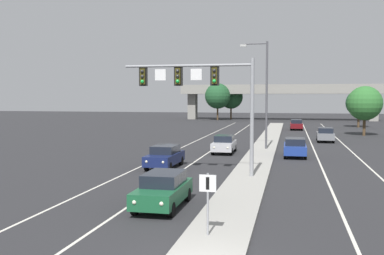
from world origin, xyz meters
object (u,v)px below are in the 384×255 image
tree_far_left_a (218,96)px  car_oncoming_green (163,189)px  car_receding_blue (295,147)px  median_sign_post (208,195)px  street_lamp_median (264,88)px  tree_far_right_c (365,103)px  car_receding_grey (325,134)px  overhead_signal_mast (205,89)px  car_oncoming_silver (224,144)px  car_receding_darkred (296,124)px  tree_far_right_a (359,103)px  car_oncoming_navy (165,156)px  tree_far_left_c (231,97)px

tree_far_left_a → car_oncoming_green: bearing=-82.7°
car_oncoming_green → car_receding_blue: 19.94m
median_sign_post → tree_far_left_a: 81.96m
street_lamp_median → tree_far_right_c: size_ratio=1.56×
car_receding_grey → car_oncoming_green: bearing=-106.0°
overhead_signal_mast → car_receding_grey: overhead_signal_mast is taller
car_oncoming_silver → car_receding_darkred: size_ratio=1.00×
tree_far_right_c → car_receding_blue: bearing=-111.2°
street_lamp_median → tree_far_right_a: bearing=69.4°
car_receding_blue → tree_far_right_c: 24.88m
median_sign_post → tree_far_right_c: bearing=75.3°
car_oncoming_navy → tree_far_left_c: 70.14m
car_oncoming_green → tree_far_right_a: 60.98m
car_oncoming_silver → tree_far_right_c: tree_far_right_c is taller
street_lamp_median → car_receding_grey: bearing=57.0°
median_sign_post → tree_far_left_c: bearing=96.9°
car_oncoming_green → tree_far_right_c: size_ratio=0.70×
median_sign_post → car_oncoming_silver: size_ratio=0.49×
car_receding_darkred → tree_far_right_a: tree_far_right_a is taller
tree_far_left_c → car_oncoming_silver: bearing=-83.1°
tree_far_left_c → car_receding_grey: bearing=-70.6°
tree_far_left_a → car_oncoming_navy: bearing=-84.1°
car_oncoming_navy → tree_far_left_a: 66.21m
median_sign_post → car_receding_darkred: size_ratio=0.49×
car_oncoming_green → tree_far_left_a: size_ratio=0.56×
tree_far_right_c → tree_far_left_c: bearing=119.9°
car_oncoming_green → tree_far_right_c: bearing=70.5°
street_lamp_median → car_oncoming_silver: (-3.32, -2.88, -4.97)m
median_sign_post → car_receding_blue: bearing=82.2°
car_receding_grey → car_oncoming_navy: bearing=-119.9°
overhead_signal_mast → car_oncoming_green: 9.33m
street_lamp_median → car_oncoming_silver: street_lamp_median is taller
tree_far_right_a → tree_far_left_c: bearing=137.1°
car_oncoming_silver → tree_far_right_c: 26.63m
overhead_signal_mast → median_sign_post: bearing=-78.8°
tree_far_right_a → car_oncoming_green: bearing=-105.7°
car_oncoming_navy → tree_far_left_c: tree_far_left_c is taller
tree_far_right_c → tree_far_left_c: (-22.40, 38.96, 0.79)m
car_oncoming_navy → car_receding_darkred: size_ratio=1.00×
car_oncoming_silver → median_sign_post: bearing=-83.0°
street_lamp_median → tree_far_right_a: 37.91m
tree_far_left_a → car_receding_darkred: bearing=-58.0°
car_receding_blue → tree_far_right_c: bearing=68.8°
car_oncoming_navy → tree_far_right_c: bearing=59.8°
car_receding_darkred → tree_far_left_a: size_ratio=0.56×
car_receding_grey → tree_far_right_c: tree_far_right_c is taller
street_lamp_median → car_receding_blue: size_ratio=2.23×
overhead_signal_mast → median_sign_post: 12.99m
tree_far_right_c → car_oncoming_silver: bearing=-124.8°
street_lamp_median → tree_far_right_c: bearing=58.1°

